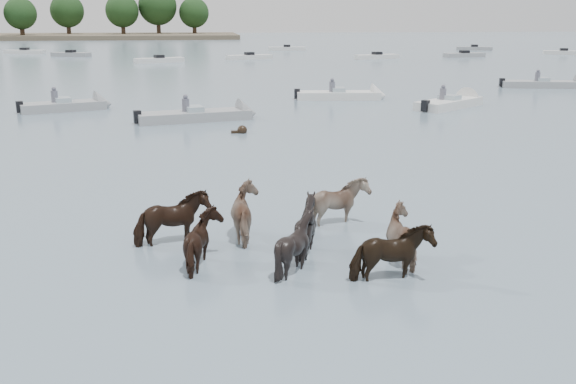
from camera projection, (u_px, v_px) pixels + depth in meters
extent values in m
plane|color=slate|center=(183.00, 305.00, 11.27)|extent=(400.00, 400.00, 0.00)
imported|color=black|center=(172.00, 222.00, 14.19)|extent=(1.86, 1.34, 1.43)
imported|color=gray|center=(250.00, 216.00, 14.67)|extent=(1.72, 1.81, 1.43)
imported|color=black|center=(306.00, 229.00, 13.76)|extent=(1.67, 1.62, 1.41)
imported|color=#7E6955|center=(336.00, 206.00, 15.52)|extent=(1.79, 1.28, 1.38)
imported|color=black|center=(206.00, 245.00, 12.96)|extent=(1.41, 1.54, 1.32)
imported|color=black|center=(296.00, 248.00, 12.70)|extent=(1.46, 1.35, 1.39)
imported|color=black|center=(391.00, 258.00, 12.21)|extent=(1.69, 0.94, 1.36)
imported|color=#826758|center=(408.00, 239.00, 13.30)|extent=(1.63, 1.70, 1.32)
sphere|color=black|center=(242.00, 130.00, 27.95)|extent=(0.44, 0.44, 0.44)
cube|color=black|center=(237.00, 133.00, 27.94)|extent=(0.50, 0.22, 0.18)
cube|color=gray|center=(63.00, 107.00, 34.59)|extent=(4.70, 3.03, 0.55)
cone|color=gray|center=(104.00, 104.00, 35.60)|extent=(1.40, 1.81, 1.60)
cube|color=#99ADB7|center=(63.00, 101.00, 34.50)|extent=(1.14, 1.33, 0.35)
cube|color=black|center=(20.00, 107.00, 33.54)|extent=(0.45, 0.45, 0.60)
cylinder|color=#595966|center=(55.00, 97.00, 34.39)|extent=(0.36, 0.36, 0.70)
sphere|color=#595966|center=(54.00, 89.00, 34.27)|extent=(0.24, 0.24, 0.24)
cube|color=gray|center=(194.00, 117.00, 31.21)|extent=(5.78, 2.83, 0.55)
cone|color=gray|center=(248.00, 114.00, 32.18)|extent=(1.24, 1.76, 1.60)
cube|color=#99ADB7|center=(194.00, 110.00, 31.12)|extent=(1.03, 1.27, 0.35)
cube|color=black|center=(137.00, 117.00, 30.21)|extent=(0.42, 0.42, 0.60)
cylinder|color=#595966|center=(186.00, 106.00, 31.01)|extent=(0.36, 0.36, 0.70)
sphere|color=#595966|center=(185.00, 97.00, 30.89)|extent=(0.24, 0.24, 0.24)
cube|color=silver|center=(338.00, 96.00, 39.41)|extent=(5.31, 2.16, 0.55)
cone|color=silver|center=(379.00, 96.00, 39.48)|extent=(1.07, 1.69, 1.60)
cube|color=#99ADB7|center=(338.00, 90.00, 39.32)|extent=(0.92, 1.20, 0.35)
cube|color=black|center=(297.00, 94.00, 39.30)|extent=(0.39, 0.39, 0.60)
cylinder|color=#595966|center=(332.00, 87.00, 39.21)|extent=(0.36, 0.36, 0.70)
sphere|color=#595966|center=(332.00, 80.00, 39.09)|extent=(0.24, 0.24, 0.24)
cube|color=silver|center=(449.00, 104.00, 35.69)|extent=(4.89, 4.29, 0.55)
cone|color=silver|center=(470.00, 100.00, 37.40)|extent=(1.69, 1.82, 1.60)
cube|color=#99ADB7|center=(449.00, 98.00, 35.60)|extent=(1.32, 1.38, 0.35)
cube|color=black|center=(425.00, 106.00, 33.95)|extent=(0.49, 0.49, 0.60)
cylinder|color=#595966|center=(443.00, 95.00, 35.49)|extent=(0.36, 0.36, 0.70)
sphere|color=#595966|center=(443.00, 87.00, 35.37)|extent=(0.24, 0.24, 0.24)
cube|color=gray|center=(542.00, 85.00, 45.92)|extent=(5.95, 2.82, 0.55)
cube|color=#99ADB7|center=(542.00, 80.00, 45.83)|extent=(1.03, 1.27, 0.35)
cube|color=black|center=(502.00, 82.00, 46.11)|extent=(0.42, 0.42, 0.60)
cylinder|color=#595966|center=(538.00, 77.00, 45.72)|extent=(0.36, 0.36, 0.70)
sphere|color=#595966|center=(538.00, 71.00, 45.60)|extent=(0.24, 0.24, 0.24)
cube|color=silver|center=(25.00, 52.00, 87.83)|extent=(5.66, 2.65, 0.60)
cube|color=black|center=(25.00, 49.00, 87.73)|extent=(1.19, 1.19, 0.50)
cube|color=gray|center=(71.00, 55.00, 81.77)|extent=(5.31, 3.41, 0.60)
cube|color=black|center=(71.00, 52.00, 81.66)|extent=(1.31, 1.31, 0.50)
cube|color=silver|center=(159.00, 61.00, 71.06)|extent=(5.66, 3.38, 0.60)
cube|color=black|center=(159.00, 57.00, 70.96)|extent=(1.29, 1.29, 0.50)
cube|color=silver|center=(249.00, 57.00, 76.56)|extent=(5.81, 3.06, 0.60)
cube|color=black|center=(249.00, 54.00, 76.46)|extent=(1.25, 1.25, 0.50)
cube|color=silver|center=(287.00, 49.00, 96.92)|extent=(5.76, 1.97, 0.60)
cube|color=black|center=(287.00, 46.00, 96.82)|extent=(1.08, 1.08, 0.50)
cube|color=silver|center=(377.00, 57.00, 77.26)|extent=(5.82, 2.92, 0.60)
cube|color=black|center=(377.00, 54.00, 77.15)|extent=(1.23, 1.23, 0.50)
cube|color=gray|center=(464.00, 55.00, 80.57)|extent=(5.50, 2.28, 0.60)
cube|color=black|center=(464.00, 52.00, 80.47)|extent=(1.14, 1.14, 0.50)
cube|color=gray|center=(474.00, 49.00, 97.44)|extent=(5.53, 3.14, 0.60)
cube|color=black|center=(474.00, 46.00, 97.34)|extent=(1.27, 1.27, 0.50)
cube|color=silver|center=(564.00, 53.00, 86.13)|extent=(5.34, 3.54, 0.60)
cube|color=black|center=(564.00, 50.00, 86.02)|extent=(1.33, 1.33, 0.50)
cylinder|color=#382619|center=(22.00, 32.00, 142.67)|extent=(1.00, 1.00, 3.17)
sphere|color=black|center=(20.00, 13.00, 141.56)|extent=(7.05, 7.05, 7.05)
cylinder|color=#382619|center=(69.00, 31.00, 152.35)|extent=(1.00, 1.00, 3.54)
sphere|color=black|center=(67.00, 11.00, 151.10)|extent=(7.87, 7.87, 7.87)
cylinder|color=#382619|center=(123.00, 31.00, 152.64)|extent=(1.00, 1.00, 3.56)
sphere|color=black|center=(122.00, 11.00, 151.39)|extent=(7.91, 7.91, 7.91)
cylinder|color=#382619|center=(159.00, 29.00, 156.63)|extent=(1.00, 1.00, 4.21)
sphere|color=black|center=(157.00, 6.00, 155.15)|extent=(9.36, 9.36, 9.36)
cylinder|color=#382619|center=(195.00, 31.00, 157.99)|extent=(1.00, 1.00, 3.32)
sphere|color=black|center=(194.00, 13.00, 156.82)|extent=(7.38, 7.38, 7.38)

